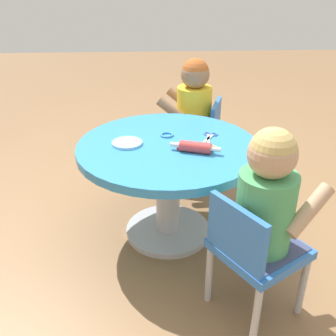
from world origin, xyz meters
name	(u,v)px	position (x,y,z in m)	size (l,w,h in m)	color
ground_plane	(168,232)	(0.00, 0.00, 0.00)	(10.00, 10.00, 0.00)	olive
craft_table	(168,168)	(0.00, 0.00, 0.39)	(0.86, 0.86, 0.51)	silver
child_chair_left	(253,250)	(-0.54, -0.29, 0.31)	(0.41, 0.41, 0.54)	#B7B7BC
seated_child_left	(268,196)	(-0.52, -0.33, 0.53)	(0.41, 0.44, 0.51)	#3F4772
child_chair_right	(199,137)	(0.57, -0.22, 0.31)	(0.38, 0.38, 0.54)	#B7B7BC
seated_child_right	(193,101)	(0.58, -0.19, 0.53)	(0.36, 0.41, 0.51)	#3F4772
rolling_pin	(195,147)	(-0.10, -0.12, 0.54)	(0.10, 0.22, 0.05)	#D83F3F
craft_scissors	(210,136)	(0.08, -0.21, 0.52)	(0.14, 0.10, 0.01)	silver
playdough_blob_0	(127,143)	(0.01, 0.19, 0.52)	(0.14, 0.14, 0.01)	#8CCCF2
cookie_cutter_0	(211,148)	(-0.07, -0.19, 0.52)	(0.06, 0.06, 0.01)	orange
cookie_cutter_1	(167,135)	(0.10, 0.00, 0.52)	(0.07, 0.07, 0.01)	#3F99D8
cookie_cutter_2	(182,148)	(-0.06, -0.06, 0.52)	(0.05, 0.05, 0.01)	red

